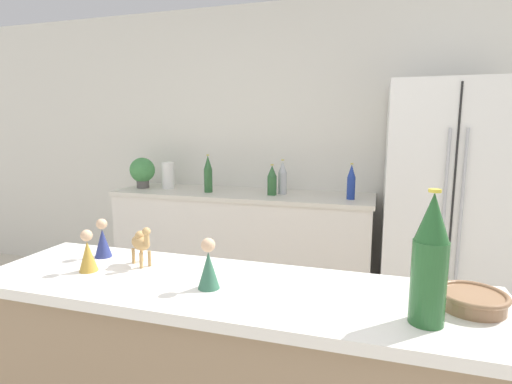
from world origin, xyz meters
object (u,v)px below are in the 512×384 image
object	(u,v)px
potted_plant	(142,171)
back_bottle_3	(351,182)
back_bottle_2	(272,180)
wine_bottle	(430,261)
wise_man_figurine_crimson	(103,240)
fruit_bowl	(472,299)
wise_man_figurine_purple	(88,253)
wise_man_figurine_blue	(209,267)
camel_figurine	(141,242)
refrigerator	(443,209)
paper_towel_roll	(168,175)
back_bottle_1	(208,174)
back_bottle_0	(283,178)

from	to	relation	value
potted_plant	back_bottle_3	world-z (taller)	back_bottle_3
back_bottle_2	back_bottle_3	world-z (taller)	back_bottle_3
wine_bottle	wise_man_figurine_crimson	xyz separation A→B (m)	(-1.13, 0.21, -0.10)
fruit_bowl	wise_man_figurine_purple	size ratio (longest dim) A/B	1.25
back_bottle_2	back_bottle_3	size ratio (longest dim) A/B	0.91
wise_man_figurine_blue	wise_man_figurine_crimson	xyz separation A→B (m)	(-0.51, 0.16, -0.00)
potted_plant	fruit_bowl	distance (m)	3.07
potted_plant	back_bottle_2	bearing A→B (deg)	-1.45
back_bottle_2	wise_man_figurine_purple	bearing A→B (deg)	-93.39
potted_plant	camel_figurine	bearing A→B (deg)	-57.37
refrigerator	camel_figurine	distance (m)	2.31
paper_towel_roll	back_bottle_2	xyz separation A→B (m)	(1.00, -0.07, 0.00)
potted_plant	camel_figurine	world-z (taller)	potted_plant
potted_plant	back_bottle_3	xyz separation A→B (m)	(1.87, -0.05, -0.02)
refrigerator	wise_man_figurine_crimson	bearing A→B (deg)	-127.99
fruit_bowl	camel_figurine	distance (m)	1.07
wise_man_figurine_purple	back_bottle_2	bearing A→B (deg)	86.61
paper_towel_roll	back_bottle_2	distance (m)	1.00
refrigerator	back_bottle_1	bearing A→B (deg)	-179.93
back_bottle_1	camel_figurine	world-z (taller)	back_bottle_1
back_bottle_0	camel_figurine	bearing A→B (deg)	-91.37
camel_figurine	back_bottle_1	bearing A→B (deg)	106.92
back_bottle_0	fruit_bowl	world-z (taller)	back_bottle_0
refrigerator	wise_man_figurine_crimson	world-z (taller)	refrigerator
wine_bottle	wise_man_figurine_purple	size ratio (longest dim) A/B	2.35
camel_figurine	wise_man_figurine_crimson	distance (m)	0.20
back_bottle_1	wine_bottle	world-z (taller)	wine_bottle
camel_figurine	back_bottle_0	bearing A→B (deg)	88.63
fruit_bowl	camel_figurine	bearing A→B (deg)	177.76
back_bottle_1	fruit_bowl	xyz separation A→B (m)	(1.65, -1.96, -0.07)
wine_bottle	wise_man_figurine_purple	world-z (taller)	wine_bottle
potted_plant	wine_bottle	distance (m)	3.06
back_bottle_0	fruit_bowl	xyz separation A→B (m)	(1.02, -2.05, -0.05)
fruit_bowl	wise_man_figurine_blue	distance (m)	0.75
paper_towel_roll	back_bottle_3	size ratio (longest dim) A/B	0.86
refrigerator	camel_figurine	xyz separation A→B (m)	(-1.27, -1.92, 0.18)
back_bottle_0	back_bottle_2	size ratio (longest dim) A/B	1.14
back_bottle_3	camel_figurine	xyz separation A→B (m)	(-0.61, -1.92, 0.01)
wine_bottle	wise_man_figurine_purple	bearing A→B (deg)	176.84
refrigerator	back_bottle_1	distance (m)	1.86
paper_towel_roll	wise_man_figurine_purple	bearing A→B (deg)	-67.49
paper_towel_roll	camel_figurine	size ratio (longest dim) A/B	1.61
fruit_bowl	potted_plant	bearing A→B (deg)	139.18
fruit_bowl	paper_towel_roll	bearing A→B (deg)	135.50
paper_towel_roll	wise_man_figurine_blue	world-z (taller)	paper_towel_roll
back_bottle_2	paper_towel_roll	bearing A→B (deg)	175.79
back_bottle_3	camel_figurine	size ratio (longest dim) A/B	1.87
wine_bottle	back_bottle_3	bearing A→B (deg)	98.83
back_bottle_2	wise_man_figurine_crimson	distance (m)	1.90
back_bottle_2	wise_man_figurine_blue	bearing A→B (deg)	-80.65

